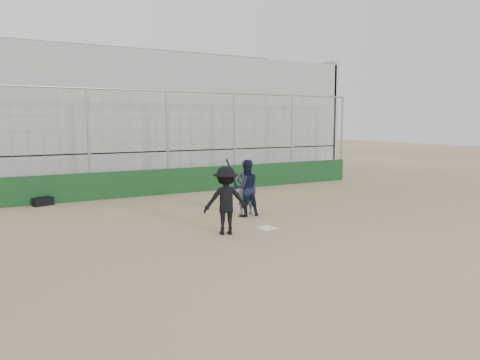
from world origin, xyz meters
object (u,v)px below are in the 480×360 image
batter_at_plate (226,200)px  catcher_crouched (246,198)px  umpire (245,190)px  equipment_bag (43,202)px

batter_at_plate → catcher_crouched: size_ratio=1.63×
umpire → equipment_bag: 7.02m
equipment_bag → umpire: bearing=-42.5°
batter_at_plate → equipment_bag: size_ratio=2.63×
batter_at_plate → catcher_crouched: (1.58, 1.62, -0.29)m
batter_at_plate → umpire: bearing=48.0°
catcher_crouched → equipment_bag: catcher_crouched is taller
batter_at_plate → catcher_crouched: batter_at_plate is taller
catcher_crouched → umpire: 0.38m
catcher_crouched → batter_at_plate: bearing=-134.2°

